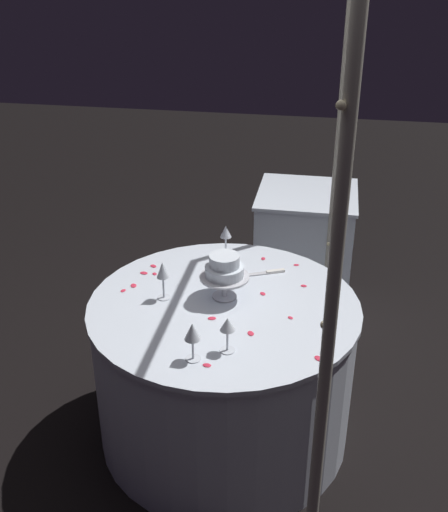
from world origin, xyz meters
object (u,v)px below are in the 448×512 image
object	(u,v)px
main_table	(224,370)
cake_knife	(259,274)
decorative_arch	(339,168)
wine_glass_3	(226,233)
tiered_cake	(224,270)
wine_glass_0	(192,333)
side_table	(304,250)
wine_glass_2	(162,273)
wine_glass_1	(227,326)

from	to	relation	value
main_table	cake_knife	world-z (taller)	cake_knife
decorative_arch	wine_glass_3	world-z (taller)	decorative_arch
tiered_cake	wine_glass_0	distance (m)	0.47
wine_glass_3	side_table	bearing A→B (deg)	155.06
wine_glass_2	wine_glass_3	size ratio (longest dim) A/B	1.15
wine_glass_3	decorative_arch	bearing A→B (deg)	47.56
decorative_arch	tiered_cake	world-z (taller)	decorative_arch
main_table	wine_glass_3	size ratio (longest dim) A/B	7.71
decorative_arch	wine_glass_1	size ratio (longest dim) A/B	14.12
decorative_arch	cake_knife	distance (m)	0.78
wine_glass_0	wine_glass_1	xyz separation A→B (m)	(-0.08, 0.12, -0.01)
main_table	wine_glass_0	xyz separation A→B (m)	(0.42, -0.04, 0.48)
wine_glass_1	decorative_arch	bearing A→B (deg)	132.86
decorative_arch	wine_glass_0	world-z (taller)	decorative_arch
wine_glass_1	cake_knife	distance (m)	0.64
decorative_arch	wine_glass_2	distance (m)	0.88
main_table	side_table	size ratio (longest dim) A/B	1.55
wine_glass_2	wine_glass_3	bearing A→B (deg)	157.78
side_table	tiered_cake	bearing A→B (deg)	-13.83
cake_knife	tiered_cake	bearing A→B (deg)	-28.08
wine_glass_0	tiered_cake	bearing A→B (deg)	175.50
main_table	decorative_arch	bearing A→B (deg)	90.13
wine_glass_0	wine_glass_2	bearing A→B (deg)	-151.23
tiered_cake	wine_glass_1	xyz separation A→B (m)	(0.40, 0.08, -0.03)
main_table	wine_glass_1	bearing A→B (deg)	12.33
wine_glass_2	wine_glass_3	xyz separation A→B (m)	(-0.48, 0.20, -0.02)
decorative_arch	tiered_cake	bearing A→B (deg)	-96.87
wine_glass_2	tiered_cake	bearing A→B (deg)	102.59
wine_glass_0	wine_glass_1	size ratio (longest dim) A/B	1.07
tiered_cake	wine_glass_1	distance (m)	0.40
side_table	wine_glass_1	size ratio (longest dim) A/B	5.16
tiered_cake	wine_glass_0	xyz separation A→B (m)	(0.47, -0.04, -0.02)
wine_glass_3	tiered_cake	bearing A→B (deg)	9.24
tiered_cake	wine_glass_2	distance (m)	0.27
wine_glass_1	wine_glass_2	world-z (taller)	wine_glass_2
wine_glass_1	cake_knife	bearing A→B (deg)	176.15
tiered_cake	wine_glass_0	world-z (taller)	tiered_cake
main_table	wine_glass_0	distance (m)	0.64
main_table	wine_glass_2	size ratio (longest dim) A/B	6.70
wine_glass_1	wine_glass_3	distance (m)	0.83
cake_knife	decorative_arch	bearing A→B (deg)	48.49
wine_glass_1	wine_glass_2	bearing A→B (deg)	-134.19
wine_glass_2	wine_glass_3	world-z (taller)	wine_glass_2
tiered_cake	wine_glass_3	xyz separation A→B (m)	(-0.42, -0.07, -0.02)
side_table	wine_glass_1	distance (m)	1.67
side_table	wine_glass_0	bearing A→B (deg)	-11.26
decorative_arch	cake_knife	bearing A→B (deg)	-131.51
main_table	wine_glass_2	distance (m)	0.56
tiered_cake	wine_glass_3	size ratio (longest dim) A/B	1.41
wine_glass_0	wine_glass_3	distance (m)	0.89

